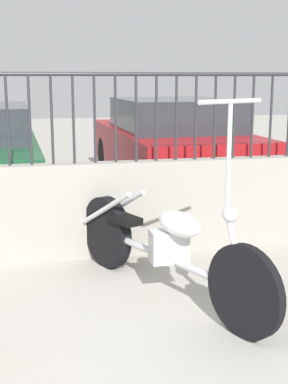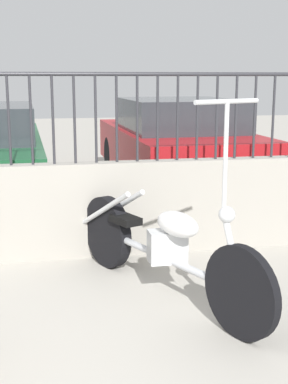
{
  "view_description": "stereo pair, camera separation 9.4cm",
  "coord_description": "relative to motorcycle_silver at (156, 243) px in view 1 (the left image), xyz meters",
  "views": [
    {
      "loc": [
        0.81,
        -2.4,
        1.65
      ],
      "look_at": [
        1.78,
        1.93,
        0.7
      ],
      "focal_mm": 50.0,
      "sensor_mm": 36.0,
      "label": 1
    },
    {
      "loc": [
        0.91,
        -2.42,
        1.65
      ],
      "look_at": [
        1.78,
        1.93,
        0.7
      ],
      "focal_mm": 50.0,
      "sensor_mm": 36.0,
      "label": 2
    }
  ],
  "objects": [
    {
      "name": "car_red",
      "position": [
        1.21,
        3.99,
        0.29
      ],
      "size": [
        1.83,
        4.16,
        1.34
      ],
      "rotation": [
        0.0,
        0.0,
        1.59
      ],
      "color": "black",
      "rests_on": "ground_plane"
    },
    {
      "name": "motorcycle_silver",
      "position": [
        0.0,
        0.0,
        0.0
      ],
      "size": [
        1.06,
        2.18,
        1.53
      ],
      "rotation": [
        0.0,
        0.0,
        -1.16
      ],
      "color": "black",
      "rests_on": "ground_plane"
    }
  ]
}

